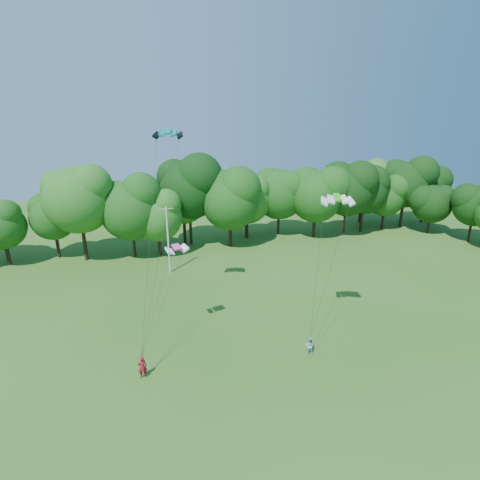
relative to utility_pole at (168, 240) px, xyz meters
name	(u,v)px	position (x,y,z in m)	size (l,w,h in m)	color
ground	(268,430)	(2.33, -27.64, -4.46)	(160.00, 160.00, 0.00)	#2E5918
utility_pole	(168,240)	(0.00, 0.00, 0.00)	(1.74, 0.22, 8.71)	beige
kite_flyer_left	(142,367)	(-5.02, -19.77, -3.51)	(0.69, 0.46, 1.90)	maroon
kite_flyer_right	(310,345)	(8.86, -21.11, -3.67)	(0.77, 0.60, 1.58)	#A9CCEA
kite_teal	(168,132)	(-0.59, -10.12, 13.63)	(2.84, 1.90, 0.51)	#048381
kite_green	(337,198)	(12.09, -18.48, 8.47)	(2.97, 2.02, 0.54)	green
kite_pink	(177,247)	(-1.15, -15.14, 4.40)	(2.13, 1.39, 0.34)	#FF46A1
tree_back_center	(189,188)	(4.84, 10.22, 4.38)	(9.73, 9.73, 14.16)	black
tree_back_east	(364,181)	(37.43, 12.17, 3.37)	(8.62, 8.62, 12.55)	#322514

